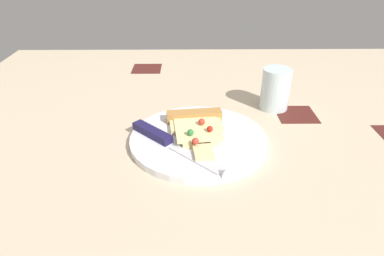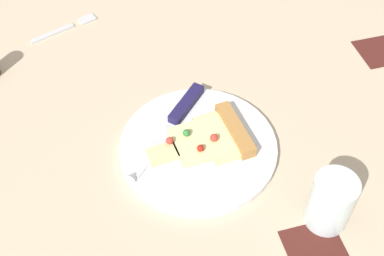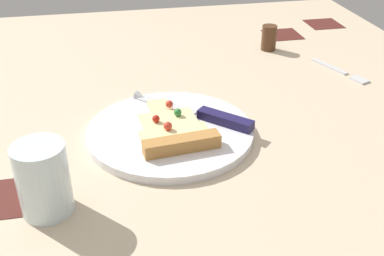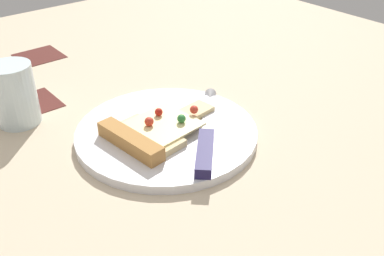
{
  "view_description": "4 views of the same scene",
  "coord_description": "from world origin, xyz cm",
  "px_view_note": "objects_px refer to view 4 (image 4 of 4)",
  "views": [
    {
      "loc": [
        7.02,
        53.52,
        36.8
      ],
      "look_at": [
        6.33,
        -4.86,
        3.41
      ],
      "focal_mm": 31.55,
      "sensor_mm": 36.0,
      "label": 1
    },
    {
      "loc": [
        -48.68,
        10.92,
        71.56
      ],
      "look_at": [
        8.3,
        -4.69,
        2.32
      ],
      "focal_mm": 47.95,
      "sensor_mm": 36.0,
      "label": 2
    },
    {
      "loc": [
        -4.74,
        -71.58,
        40.78
      ],
      "look_at": [
        8.21,
        -7.64,
        2.62
      ],
      "focal_mm": 43.86,
      "sensor_mm": 36.0,
      "label": 3
    },
    {
      "loc": [
        52.24,
        -38.87,
        37.6
      ],
      "look_at": [
        8.57,
        -2.76,
        2.42
      ],
      "focal_mm": 41.85,
      "sensor_mm": 36.0,
      "label": 4
    }
  ],
  "objects_px": {
    "plate": "(167,133)",
    "knife": "(206,136)",
    "drinking_glass": "(15,94)",
    "pizza_slice": "(154,131)"
  },
  "relations": [
    {
      "from": "pizza_slice",
      "to": "knife",
      "type": "bearing_deg",
      "value": 36.26
    },
    {
      "from": "drinking_glass",
      "to": "plate",
      "type": "bearing_deg",
      "value": 39.81
    },
    {
      "from": "plate",
      "to": "drinking_glass",
      "type": "height_order",
      "value": "drinking_glass"
    },
    {
      "from": "drinking_glass",
      "to": "knife",
      "type": "bearing_deg",
      "value": 36.58
    },
    {
      "from": "knife",
      "to": "drinking_glass",
      "type": "distance_m",
      "value": 0.31
    },
    {
      "from": "pizza_slice",
      "to": "plate",
      "type": "bearing_deg",
      "value": 90.0
    },
    {
      "from": "plate",
      "to": "knife",
      "type": "xyz_separation_m",
      "value": [
        0.06,
        0.03,
        0.01
      ]
    },
    {
      "from": "plate",
      "to": "pizza_slice",
      "type": "xyz_separation_m",
      "value": [
        0.0,
        -0.03,
        0.02
      ]
    },
    {
      "from": "pizza_slice",
      "to": "drinking_glass",
      "type": "bearing_deg",
      "value": -151.54
    },
    {
      "from": "plate",
      "to": "knife",
      "type": "relative_size",
      "value": 1.49
    }
  ]
}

